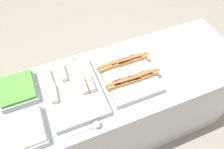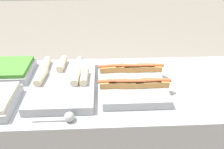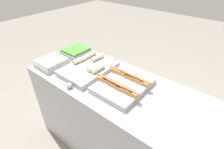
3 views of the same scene
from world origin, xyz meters
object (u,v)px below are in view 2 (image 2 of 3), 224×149
tray_hotdogs (133,80)px  serving_spoon_far (78,60)px  tray_side_back (12,70)px  serving_spoon_near (67,117)px  tray_wraps (64,82)px

tray_hotdogs → serving_spoon_far: tray_hotdogs is taller
tray_side_back → serving_spoon_far: (0.42, 0.14, -0.01)m
tray_hotdogs → serving_spoon_near: (-0.36, -0.29, -0.02)m
tray_side_back → serving_spoon_near: 0.61m
serving_spoon_far → tray_side_back: bearing=-161.4°
tray_hotdogs → tray_wraps: 0.42m
serving_spoon_near → serving_spoon_far: bearing=89.6°
tray_hotdogs → serving_spoon_far: (-0.36, 0.29, -0.02)m
tray_hotdogs → tray_wraps: (-0.42, 0.01, -0.01)m
tray_wraps → serving_spoon_far: size_ratio=2.34×
tray_side_back → tray_hotdogs: bearing=-11.3°
tray_wraps → serving_spoon_near: size_ratio=2.45×
tray_hotdogs → serving_spoon_near: 0.46m
tray_hotdogs → tray_wraps: size_ratio=0.91×
tray_hotdogs → tray_side_back: (-0.77, 0.15, -0.00)m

